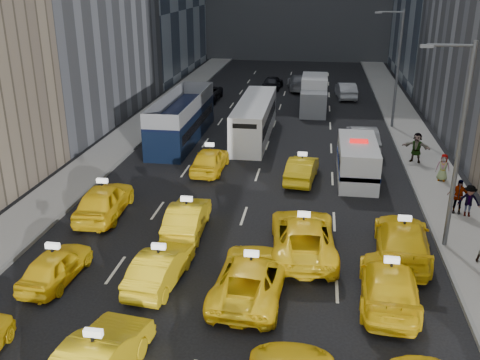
# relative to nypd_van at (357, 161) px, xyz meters

# --- Properties ---
(sidewalk_west) EXTENTS (3.00, 90.00, 0.15)m
(sidewalk_west) POSITION_rel_nypd_van_xyz_m (-16.38, 4.84, -1.02)
(sidewalk_west) COLOR gray
(sidewalk_west) RESTS_ON ground
(sidewalk_east) EXTENTS (3.00, 90.00, 0.15)m
(sidewalk_east) POSITION_rel_nypd_van_xyz_m (4.62, 4.84, -1.02)
(sidewalk_east) COLOR gray
(sidewalk_east) RESTS_ON ground
(curb_west) EXTENTS (0.15, 90.00, 0.18)m
(curb_west) POSITION_rel_nypd_van_xyz_m (-14.93, 4.84, -1.01)
(curb_west) COLOR slate
(curb_west) RESTS_ON ground
(curb_east) EXTENTS (0.15, 90.00, 0.18)m
(curb_east) POSITION_rel_nypd_van_xyz_m (3.17, 4.84, -1.01)
(curb_east) COLOR slate
(curb_east) RESTS_ON ground
(streetlight_near) EXTENTS (2.15, 0.22, 9.00)m
(streetlight_near) POSITION_rel_nypd_van_xyz_m (3.30, -8.16, 3.82)
(streetlight_near) COLOR #595B60
(streetlight_near) RESTS_ON ground
(streetlight_far) EXTENTS (2.15, 0.22, 9.00)m
(streetlight_far) POSITION_rel_nypd_van_xyz_m (3.30, 11.84, 3.82)
(streetlight_far) COLOR #595B60
(streetlight_far) RESTS_ON ground
(taxi_8) EXTENTS (1.78, 3.98, 1.33)m
(taxi_8) POSITION_rel_nypd_van_xyz_m (-12.38, -13.26, -0.44)
(taxi_8) COLOR yellow
(taxi_8) RESTS_ON ground
(taxi_9) EXTENTS (1.88, 4.37, 1.40)m
(taxi_9) POSITION_rel_nypd_van_xyz_m (-8.25, -12.84, -0.40)
(taxi_9) COLOR yellow
(taxi_9) RESTS_ON ground
(taxi_10) EXTENTS (2.84, 5.58, 1.51)m
(taxi_10) POSITION_rel_nypd_van_xyz_m (-4.63, -13.08, -0.34)
(taxi_10) COLOR yellow
(taxi_10) RESTS_ON ground
(taxi_11) EXTENTS (2.45, 5.33, 1.51)m
(taxi_11) POSITION_rel_nypd_van_xyz_m (0.46, -12.81, -0.34)
(taxi_11) COLOR yellow
(taxi_11) RESTS_ON ground
(taxi_12) EXTENTS (2.23, 4.98, 1.66)m
(taxi_12) POSITION_rel_nypd_van_xyz_m (-12.81, -7.12, -0.27)
(taxi_12) COLOR yellow
(taxi_12) RESTS_ON ground
(taxi_13) EXTENTS (1.73, 4.56, 1.48)m
(taxi_13) POSITION_rel_nypd_van_xyz_m (-8.25, -8.33, -0.36)
(taxi_13) COLOR yellow
(taxi_13) RESTS_ON ground
(taxi_14) EXTENTS (3.13, 6.06, 1.63)m
(taxi_14) POSITION_rel_nypd_van_xyz_m (-2.82, -9.57, -0.28)
(taxi_14) COLOR yellow
(taxi_14) RESTS_ON ground
(taxi_15) EXTENTS (2.69, 5.69, 1.60)m
(taxi_15) POSITION_rel_nypd_van_xyz_m (1.39, -9.29, -0.30)
(taxi_15) COLOR yellow
(taxi_15) RESTS_ON ground
(taxi_16) EXTENTS (1.93, 4.49, 1.51)m
(taxi_16) POSITION_rel_nypd_van_xyz_m (-8.85, 0.01, -0.34)
(taxi_16) COLOR yellow
(taxi_16) RESTS_ON ground
(taxi_17) EXTENTS (1.98, 4.47, 1.43)m
(taxi_17) POSITION_rel_nypd_van_xyz_m (-3.20, -0.75, -0.39)
(taxi_17) COLOR yellow
(taxi_17) RESTS_ON ground
(nypd_van) EXTENTS (2.68, 5.83, 2.43)m
(nypd_van) POSITION_rel_nypd_van_xyz_m (0.00, 0.00, 0.00)
(nypd_van) COLOR silver
(nypd_van) RESTS_ON ground
(double_decker) EXTENTS (2.78, 11.06, 3.20)m
(double_decker) POSITION_rel_nypd_van_xyz_m (-12.20, 6.44, 0.48)
(double_decker) COLOR black
(double_decker) RESTS_ON ground
(city_bus) EXTENTS (3.33, 10.97, 2.79)m
(city_bus) POSITION_rel_nypd_van_xyz_m (-7.04, 7.81, 0.28)
(city_bus) COLOR white
(city_bus) RESTS_ON ground
(box_truck) EXTENTS (2.97, 6.71, 2.97)m
(box_truck) POSITION_rel_nypd_van_xyz_m (-2.84, 16.77, 0.36)
(box_truck) COLOR silver
(box_truck) RESTS_ON ground
(misc_car_0) EXTENTS (2.11, 5.19, 1.67)m
(misc_car_0) POSITION_rel_nypd_van_xyz_m (0.70, 5.86, -0.26)
(misc_car_0) COLOR #999BA0
(misc_car_0) RESTS_ON ground
(misc_car_1) EXTENTS (2.57, 5.56, 1.54)m
(misc_car_1) POSITION_rel_nypd_van_xyz_m (-13.13, 19.55, -0.33)
(misc_car_1) COLOR black
(misc_car_1) RESTS_ON ground
(misc_car_2) EXTENTS (2.90, 5.77, 1.61)m
(misc_car_2) POSITION_rel_nypd_van_xyz_m (-4.50, 25.84, -0.29)
(misc_car_2) COLOR gray
(misc_car_2) RESTS_ON ground
(misc_car_3) EXTENTS (2.20, 4.45, 1.46)m
(misc_car_3) POSITION_rel_nypd_van_xyz_m (-7.28, 25.72, -0.37)
(misc_car_3) COLOR black
(misc_car_3) RESTS_ON ground
(misc_car_4) EXTENTS (2.09, 4.88, 1.56)m
(misc_car_4) POSITION_rel_nypd_van_xyz_m (0.21, 22.50, -0.32)
(misc_car_4) COLOR #AAACB2
(misc_car_4) RESTS_ON ground
(pedestrian_2) EXTENTS (1.11, 0.59, 1.63)m
(pedestrian_2) POSITION_rel_nypd_van_xyz_m (5.15, -4.85, -0.13)
(pedestrian_2) COLOR gray
(pedestrian_2) RESTS_ON sidewalk_east
(pedestrian_3) EXTENTS (1.13, 0.72, 1.78)m
(pedestrian_3) POSITION_rel_nypd_van_xyz_m (4.69, -4.52, -0.06)
(pedestrian_3) COLOR gray
(pedestrian_3) RESTS_ON sidewalk_east
(pedestrian_4) EXTENTS (0.87, 0.64, 1.60)m
(pedestrian_4) POSITION_rel_nypd_van_xyz_m (4.89, 0.08, -0.15)
(pedestrian_4) COLOR gray
(pedestrian_4) RESTS_ON sidewalk_east
(pedestrian_5) EXTENTS (1.84, 1.17, 1.92)m
(pedestrian_5) POSITION_rel_nypd_van_xyz_m (3.88, 3.29, 0.01)
(pedestrian_5) COLOR gray
(pedestrian_5) RESTS_ON sidewalk_east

